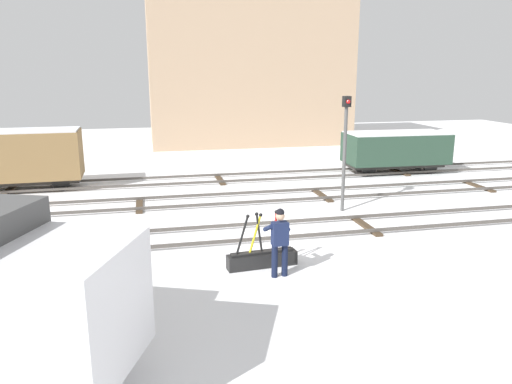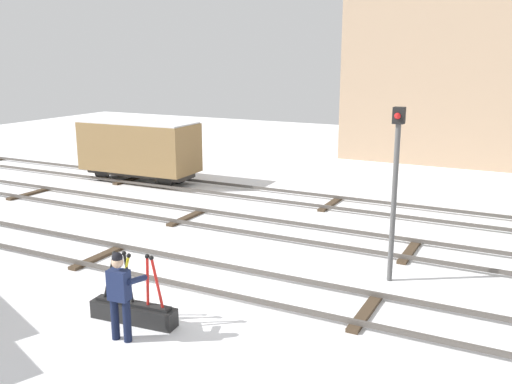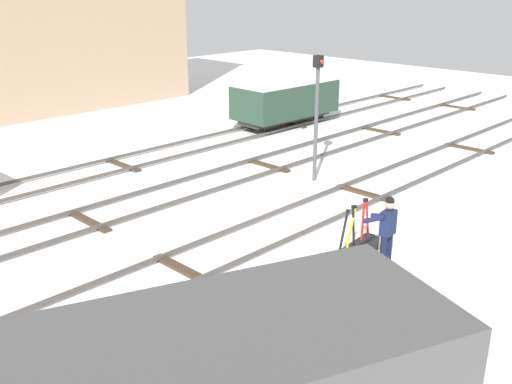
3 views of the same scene
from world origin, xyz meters
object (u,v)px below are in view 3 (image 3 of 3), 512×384
object	(u,v)px
switch_lever_frame	(354,251)
rail_worker	(387,228)
freight_car_back_track	(286,100)
signal_post	(317,106)

from	to	relation	value
switch_lever_frame	rail_worker	world-z (taller)	rail_worker
rail_worker	freight_car_back_track	bearing A→B (deg)	45.66
rail_worker	freight_car_back_track	distance (m)	13.88
switch_lever_frame	signal_post	size ratio (longest dim) A/B	0.46
switch_lever_frame	freight_car_back_track	bearing A→B (deg)	43.03
signal_post	freight_car_back_track	xyz separation A→B (m)	(5.07, 5.78, -1.28)
rail_worker	signal_post	size ratio (longest dim) A/B	0.43
freight_car_back_track	signal_post	bearing A→B (deg)	-129.50
switch_lever_frame	rail_worker	distance (m)	0.99
signal_post	freight_car_back_track	bearing A→B (deg)	48.76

